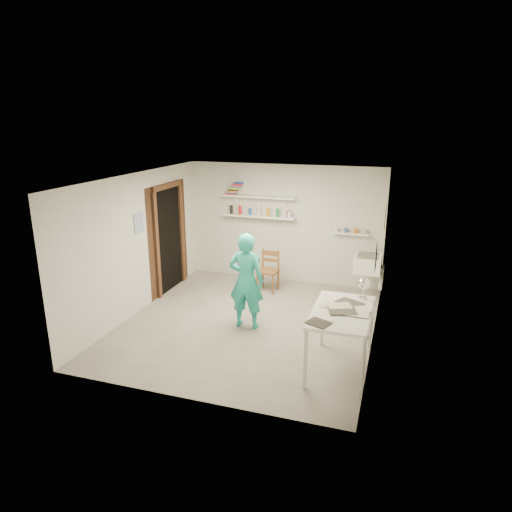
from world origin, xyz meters
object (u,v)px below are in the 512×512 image
(belfast_sink, at_px, (368,263))
(man, at_px, (246,281))
(wooden_chair, at_px, (268,271))
(work_table, at_px, (341,340))
(wall_clock, at_px, (251,261))
(desk_lamp, at_px, (364,284))

(belfast_sink, distance_m, man, 2.52)
(wooden_chair, height_order, work_table, work_table)
(wall_clock, distance_m, desk_lamp, 1.93)
(desk_lamp, bearing_deg, man, 168.87)
(wooden_chair, distance_m, work_table, 3.06)
(wooden_chair, bearing_deg, man, -81.36)
(belfast_sink, height_order, wooden_chair, belfast_sink)
(work_table, bearing_deg, desk_lamp, 67.58)
(work_table, relative_size, desk_lamp, 8.00)
(wall_clock, relative_size, wooden_chair, 0.34)
(belfast_sink, bearing_deg, wall_clock, -137.48)
(man, bearing_deg, work_table, 150.29)
(belfast_sink, distance_m, desk_lamp, 2.21)
(man, xyz_separation_m, work_table, (1.64, -0.88, -0.36))
(wall_clock, bearing_deg, desk_lamp, -19.00)
(belfast_sink, relative_size, work_table, 0.47)
(man, distance_m, wall_clock, 0.34)
(belfast_sink, xyz_separation_m, work_table, (-0.11, -2.70, -0.27))
(wooden_chair, xyz_separation_m, work_table, (1.76, -2.51, 0.02))
(man, height_order, work_table, man)
(wall_clock, bearing_deg, work_table, -35.44)
(wooden_chair, xyz_separation_m, desk_lamp, (1.97, -1.99, 0.67))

